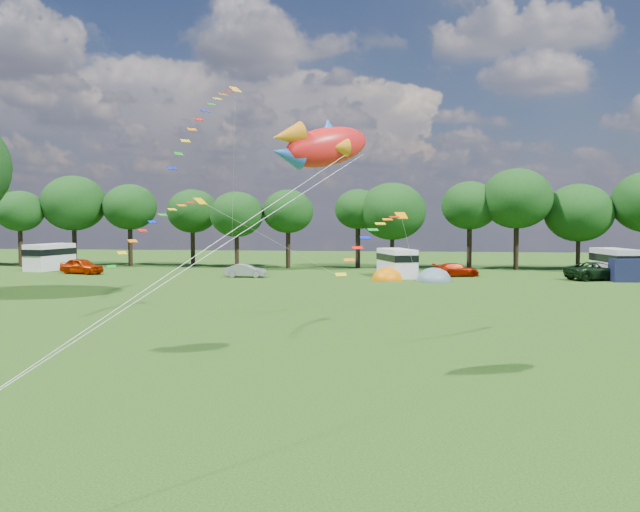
# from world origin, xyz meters

# --- Properties ---
(ground_plane) EXTENTS (180.00, 180.00, 0.00)m
(ground_plane) POSITION_xyz_m (0.00, 0.00, 0.00)
(ground_plane) COLOR black
(ground_plane) RESTS_ON ground
(tree_line) EXTENTS (102.98, 10.98, 10.27)m
(tree_line) POSITION_xyz_m (5.30, 54.99, 6.35)
(tree_line) COLOR black
(tree_line) RESTS_ON ground
(car_a) EXTENTS (4.78, 3.11, 1.48)m
(car_a) POSITION_xyz_m (-27.31, 44.71, 0.74)
(car_a) COLOR #AA2200
(car_a) RESTS_ON ground
(car_b) EXTENTS (3.43, 1.41, 1.19)m
(car_b) POSITION_xyz_m (-11.07, 43.05, 0.60)
(car_b) COLOR gray
(car_b) RESTS_ON ground
(car_c) EXTENTS (4.36, 2.70, 1.22)m
(car_c) POSITION_xyz_m (7.69, 46.15, 0.61)
(car_c) COLOR #941300
(car_c) RESTS_ON ground
(car_d) EXTENTS (6.21, 4.40, 1.55)m
(car_d) POSITION_xyz_m (19.56, 44.15, 0.77)
(car_d) COLOR black
(car_d) RESTS_ON ground
(campervan_a) EXTENTS (3.36, 5.76, 2.65)m
(campervan_a) POSITION_xyz_m (-32.65, 48.83, 1.42)
(campervan_a) COLOR silver
(campervan_a) RESTS_ON ground
(campervan_c) EXTENTS (3.86, 5.62, 2.54)m
(campervan_c) POSITION_xyz_m (2.37, 44.83, 1.36)
(campervan_c) COLOR silver
(campervan_c) RESTS_ON ground
(campervan_d) EXTENTS (3.22, 5.73, 2.65)m
(campervan_d) POSITION_xyz_m (21.21, 45.16, 1.42)
(campervan_d) COLOR #B6B6B8
(campervan_d) RESTS_ON ground
(tent_orange) EXTENTS (2.71, 2.97, 2.12)m
(tent_orange) POSITION_xyz_m (1.59, 41.82, 0.02)
(tent_orange) COLOR orange
(tent_orange) RESTS_ON ground
(tent_greyblue) EXTENTS (3.04, 3.33, 2.26)m
(tent_greyblue) POSITION_xyz_m (5.55, 41.34, 0.02)
(tent_greyblue) COLOR slate
(tent_greyblue) RESTS_ON ground
(awning_navy) EXTENTS (3.18, 2.60, 1.95)m
(awning_navy) POSITION_xyz_m (21.86, 43.24, 0.97)
(awning_navy) COLOR #141838
(awning_navy) RESTS_ON ground
(fish_kite) EXTENTS (3.74, 3.03, 2.07)m
(fish_kite) POSITION_xyz_m (0.28, 5.46, 7.95)
(fish_kite) COLOR red
(fish_kite) RESTS_ON ground
(streamer_kite_a) EXTENTS (3.41, 5.71, 5.81)m
(streamer_kite_a) POSITION_xyz_m (-9.18, 25.20, 12.03)
(streamer_kite_a) COLOR #FFAA15
(streamer_kite_a) RESTS_ON ground
(streamer_kite_b) EXTENTS (4.25, 4.77, 3.83)m
(streamer_kite_b) POSITION_xyz_m (-10.05, 19.03, 5.29)
(streamer_kite_b) COLOR #F7B104
(streamer_kite_b) RESTS_ON ground
(streamer_kite_c) EXTENTS (3.11, 4.81, 2.77)m
(streamer_kite_c) POSITION_xyz_m (2.00, 13.80, 4.81)
(streamer_kite_c) COLOR orange
(streamer_kite_c) RESTS_ON ground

